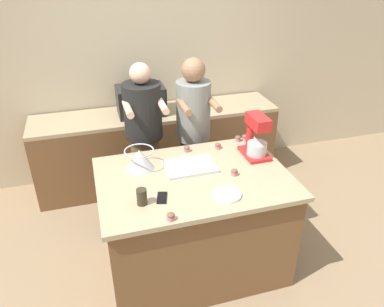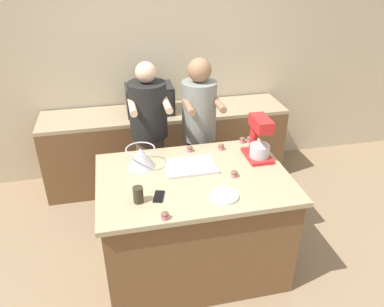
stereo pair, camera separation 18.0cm
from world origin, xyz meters
name	(u,v)px [view 1 (the left image)]	position (x,y,z in m)	size (l,w,h in m)	color
ground_plane	(194,262)	(0.00, 0.00, 0.00)	(16.00, 16.00, 0.00)	#937A5B
back_wall	(148,65)	(0.00, 1.84, 1.35)	(10.00, 0.06, 2.70)	beige
island_counter	(194,222)	(0.00, 0.00, 0.47)	(1.54, 1.07, 0.94)	brown
back_counter	(158,147)	(0.00, 1.49, 0.45)	(2.80, 0.60, 0.90)	brown
person_left	(145,143)	(-0.25, 0.83, 0.87)	(0.37, 0.52, 1.66)	brown
person_right	(193,136)	(0.24, 0.83, 0.88)	(0.35, 0.51, 1.67)	#33384C
stand_mixer	(256,138)	(0.61, 0.18, 1.11)	(0.20, 0.30, 0.38)	red
mixing_bowl	(140,159)	(-0.39, 0.25, 1.03)	(0.24, 0.24, 0.17)	#BCBCC1
baking_tray	(190,166)	(0.01, 0.14, 0.96)	(0.42, 0.29, 0.04)	silver
microwave_oven	(141,100)	(-0.17, 1.49, 1.06)	(0.52, 0.36, 0.32)	black
cell_phone	(162,198)	(-0.31, -0.22, 0.95)	(0.11, 0.16, 0.01)	black
drinking_glass	(142,197)	(-0.46, -0.25, 1.00)	(0.08, 0.08, 0.12)	#332D1E
small_plate	(227,194)	(0.16, -0.32, 0.95)	(0.22, 0.22, 0.02)	white
cupcake_0	(245,137)	(0.65, 0.48, 0.97)	(0.05, 0.05, 0.05)	#D17084
cupcake_1	(234,172)	(0.32, -0.07, 0.97)	(0.05, 0.05, 0.05)	#D17084
cupcake_2	(171,216)	(-0.30, -0.48, 0.97)	(0.05, 0.05, 0.05)	#D17084
cupcake_3	(238,138)	(0.58, 0.48, 0.97)	(0.05, 0.05, 0.05)	#D17084
cupcake_4	(187,149)	(0.06, 0.42, 0.97)	(0.05, 0.05, 0.05)	#D17084
cupcake_5	(218,146)	(0.34, 0.39, 0.97)	(0.05, 0.05, 0.05)	#D17084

